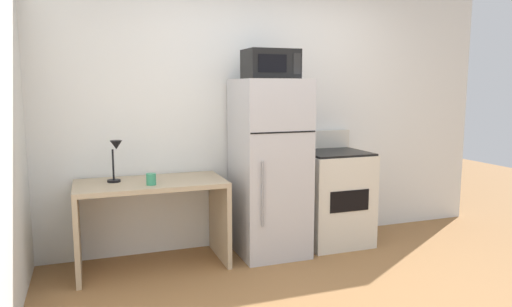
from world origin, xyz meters
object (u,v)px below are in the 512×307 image
refrigerator (269,167)px  oven_range (333,197)px  microwave (271,64)px  desk (151,206)px  coffee_mug (151,179)px  desk_lamp (116,154)px

refrigerator → oven_range: (0.70, 0.03, -0.34)m
oven_range → microwave: bearing=-175.7°
desk → coffee_mug: (-0.01, -0.15, 0.27)m
desk_lamp → coffee_mug: bearing=-39.8°
desk_lamp → coffee_mug: (0.26, -0.22, -0.19)m
desk_lamp → coffee_mug: desk_lamp is taller
coffee_mug → desk: bearing=84.7°
microwave → oven_range: bearing=4.3°
coffee_mug → microwave: (1.09, 0.12, 0.95)m
coffee_mug → refrigerator: 1.10m
microwave → oven_range: (0.70, 0.05, -1.28)m
desk → desk_lamp: desk_lamp is taller
desk_lamp → refrigerator: 1.37m
desk → microwave: bearing=-1.8°
refrigerator → desk_lamp: bearing=176.8°
refrigerator → oven_range: refrigerator is taller
coffee_mug → oven_range: (1.79, 0.17, -0.33)m
refrigerator → coffee_mug: bearing=-172.7°
refrigerator → oven_range: 0.78m
refrigerator → microwave: size_ratio=3.51×
microwave → desk_lamp: bearing=175.9°
desk_lamp → oven_range: bearing=-1.2°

